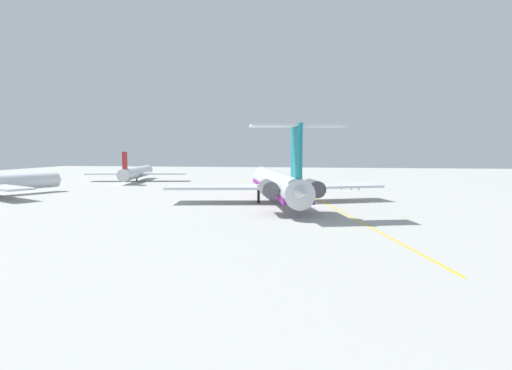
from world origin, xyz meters
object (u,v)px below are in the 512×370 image
at_px(ground_crew_near_nose, 341,185).
at_px(ground_crew_near_tail, 351,185).
at_px(main_jetliner, 277,183).
at_px(safety_cone_nose, 195,189).
at_px(airliner_mid_right, 137,172).
at_px(ground_crew_portside, 359,186).
at_px(ground_crew_starboard, 204,186).

height_order(ground_crew_near_nose, ground_crew_near_tail, ground_crew_near_tail).
xyz_separation_m(main_jetliner, safety_cone_nose, (22.41, 23.43, -3.59)).
height_order(airliner_mid_right, ground_crew_near_tail, airliner_mid_right).
bearing_deg(ground_crew_portside, ground_crew_starboard, -106.47).
bearing_deg(ground_crew_portside, ground_crew_near_tail, -141.74).
bearing_deg(ground_crew_near_nose, main_jetliner, 152.73).
bearing_deg(ground_crew_near_tail, ground_crew_portside, 137.51).
relative_size(main_jetliner, ground_crew_portside, 28.52).
distance_m(ground_crew_near_tail, safety_cone_nose, 40.41).
relative_size(ground_crew_near_nose, safety_cone_nose, 3.15).
xyz_separation_m(main_jetliner, ground_crew_portside, (27.45, -18.31, -2.80)).
bearing_deg(ground_crew_starboard, ground_crew_portside, -6.10).
height_order(ground_crew_near_nose, safety_cone_nose, ground_crew_near_nose).
bearing_deg(main_jetliner, ground_crew_near_nose, -41.03).
bearing_deg(ground_crew_near_tail, ground_crew_starboard, -5.48).
distance_m(main_jetliner, ground_crew_starboard, 30.25).
bearing_deg(ground_crew_portside, ground_crew_near_nose, -127.46).
bearing_deg(ground_crew_starboard, ground_crew_near_nose, -3.51).
bearing_deg(safety_cone_nose, ground_crew_near_tail, -81.53).
relative_size(airliner_mid_right, ground_crew_portside, 19.28).
height_order(ground_crew_portside, ground_crew_starboard, ground_crew_portside).
relative_size(ground_crew_near_nose, ground_crew_portside, 1.03).
bearing_deg(ground_crew_portside, airliner_mid_right, -131.17).
distance_m(ground_crew_portside, ground_crew_starboard, 39.61).
relative_size(ground_crew_near_nose, ground_crew_near_tail, 0.94).
relative_size(ground_crew_near_nose, ground_crew_starboard, 1.04).
distance_m(ground_crew_near_tail, ground_crew_starboard, 37.99).
relative_size(main_jetliner, safety_cone_nose, 87.12).
bearing_deg(main_jetliner, ground_crew_portside, -48.59).
relative_size(ground_crew_portside, safety_cone_nose, 3.05).
distance_m(airliner_mid_right, ground_crew_near_tail, 69.98).
distance_m(airliner_mid_right, ground_crew_starboard, 39.61).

